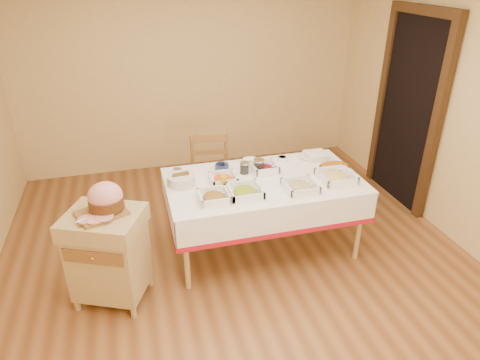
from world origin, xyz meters
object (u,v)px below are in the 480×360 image
butcher_cart (108,252)px  mustard_bottle (224,182)px  dining_table (263,195)px  preserve_jar_right (259,167)px  preserve_jar_left (244,168)px  plate_stack (316,156)px  ham_on_board (105,200)px  dining_chair (211,179)px  bread_basket (181,180)px  brass_platter (334,167)px

butcher_cart → mustard_bottle: mustard_bottle is taller
dining_table → butcher_cart: (-1.45, -0.37, -0.12)m
butcher_cart → dining_table: bearing=14.4°
dining_table → preserve_jar_right: size_ratio=13.37×
butcher_cart → preserve_jar_left: preserve_jar_left is taller
dining_table → plate_stack: bearing=25.2°
preserve_jar_right → preserve_jar_left: bearing=171.8°
ham_on_board → preserve_jar_right: size_ratio=2.80×
dining_chair → bread_basket: dining_chair is taller
bread_basket → ham_on_board: bearing=-145.4°
mustard_bottle → plate_stack: size_ratio=0.73×
dining_table → plate_stack: size_ratio=8.39×
butcher_cart → dining_chair: bearing=44.2°
dining_chair → bread_basket: (-0.38, -0.56, 0.32)m
butcher_cart → mustard_bottle: 1.14m
ham_on_board → preserve_jar_right: (1.41, 0.50, -0.12)m
mustard_bottle → butcher_cart: bearing=-164.1°
preserve_jar_right → butcher_cart: bearing=-159.7°
ham_on_board → mustard_bottle: size_ratio=2.40×
preserve_jar_left → plate_stack: (0.81, 0.13, -0.02)m
mustard_bottle → plate_stack: (1.08, 0.39, -0.04)m
dining_table → preserve_jar_right: preserve_jar_right is taller
butcher_cart → ham_on_board: (0.04, 0.03, 0.47)m
preserve_jar_left → brass_platter: size_ratio=0.37×
bread_basket → plate_stack: (1.43, 0.21, -0.02)m
ham_on_board → mustard_bottle: 1.04m
preserve_jar_left → plate_stack: 0.82m
plate_stack → brass_platter: bearing=-74.2°
plate_stack → brass_platter: plate_stack is taller
mustard_bottle → plate_stack: mustard_bottle is taller
ham_on_board → brass_platter: ham_on_board is taller
bread_basket → brass_platter: (1.51, -0.06, -0.03)m
butcher_cart → mustard_bottle: bearing=15.9°
butcher_cart → plate_stack: (2.12, 0.69, 0.32)m
preserve_jar_right → plate_stack: size_ratio=0.63×
butcher_cart → preserve_jar_right: preserve_jar_right is taller
mustard_bottle → brass_platter: 1.16m
dining_table → brass_platter: brass_platter is taller
butcher_cart → brass_platter: bearing=10.9°
mustard_bottle → brass_platter: size_ratio=0.51×
preserve_jar_right → mustard_bottle: size_ratio=0.86×
dining_chair → ham_on_board: (-1.03, -1.01, 0.45)m
preserve_jar_right → mustard_bottle: 0.47m
preserve_jar_left → mustard_bottle: mustard_bottle is taller
dining_table → brass_platter: size_ratio=5.83×
preserve_jar_right → brass_platter: 0.75m
dining_table → ham_on_board: ham_on_board is taller
preserve_jar_left → bread_basket: (-0.62, -0.08, -0.00)m
dining_chair → ham_on_board: size_ratio=2.51×
butcher_cart → preserve_jar_left: 1.46m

